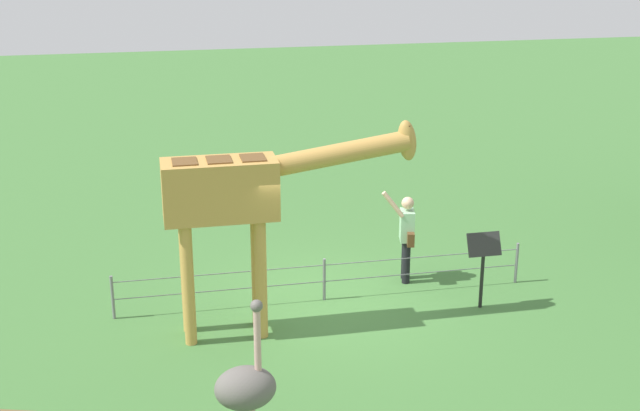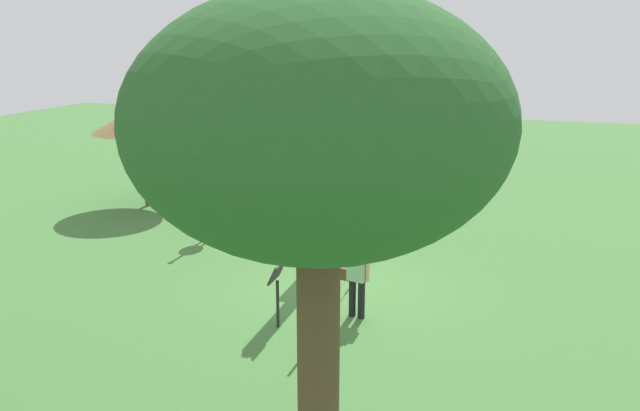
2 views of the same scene
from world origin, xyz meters
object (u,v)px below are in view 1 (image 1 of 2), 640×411
at_px(giraffe, 243,197).
at_px(ostrich, 246,388).
at_px(visitor, 406,234).
at_px(info_sign, 483,255).

height_order(giraffe, ostrich, giraffe).
distance_m(visitor, info_sign, 1.60).
bearing_deg(info_sign, ostrich, -139.61).
bearing_deg(giraffe, info_sign, 0.84).
distance_m(giraffe, visitor, 3.58).
bearing_deg(info_sign, giraffe, -179.16).
xyz_separation_m(visitor, info_sign, (0.91, -1.31, 0.05)).
distance_m(giraffe, info_sign, 4.14).
relative_size(visitor, ostrich, 0.77).
distance_m(visitor, ostrich, 6.14).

